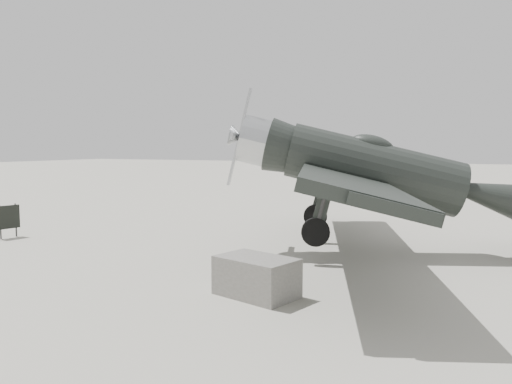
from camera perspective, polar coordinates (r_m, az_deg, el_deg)
ground at (r=18.19m, az=1.80°, el=-4.85°), size 160.00×160.00×0.00m
lowwing_monoplane at (r=15.12m, az=14.99°, el=1.96°), size 10.08×13.82×4.48m
highwing_monoplane at (r=39.37m, az=12.21°, el=3.02°), size 6.94×9.74×2.75m
equipment_block at (r=10.79m, az=0.05°, el=-9.66°), size 1.90×1.48×0.84m
sign_board at (r=19.44m, az=-26.49°, el=-2.64°), size 0.24×0.81×1.18m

